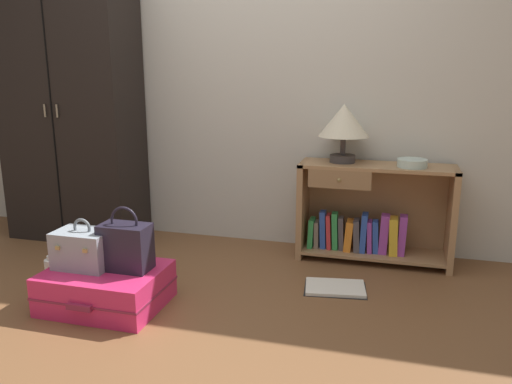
% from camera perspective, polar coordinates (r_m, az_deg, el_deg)
% --- Properties ---
extents(ground_plane, '(9.00, 9.00, 0.00)m').
position_cam_1_polar(ground_plane, '(2.65, -9.09, -15.24)').
color(ground_plane, brown).
extents(back_wall, '(6.40, 0.10, 2.60)m').
position_cam_1_polar(back_wall, '(3.73, -0.04, 14.12)').
color(back_wall, beige).
rests_on(back_wall, ground_plane).
extents(wardrobe, '(0.98, 0.47, 1.97)m').
position_cam_1_polar(wardrobe, '(4.06, -20.07, 8.84)').
color(wardrobe, black).
rests_on(wardrobe, ground_plane).
extents(bookshelf, '(1.01, 0.33, 0.66)m').
position_cam_1_polar(bookshelf, '(3.50, 12.72, -2.57)').
color(bookshelf, '#A37A51').
rests_on(bookshelf, ground_plane).
extents(table_lamp, '(0.33, 0.33, 0.39)m').
position_cam_1_polar(table_lamp, '(3.41, 9.86, 7.71)').
color(table_lamp, '#3D3838').
rests_on(table_lamp, bookshelf).
extents(bowl, '(0.19, 0.19, 0.05)m').
position_cam_1_polar(bowl, '(3.38, 17.17, 3.13)').
color(bowl, silver).
rests_on(bowl, bookshelf).
extents(suitcase_large, '(0.63, 0.51, 0.21)m').
position_cam_1_polar(suitcase_large, '(2.94, -16.50, -10.25)').
color(suitcase_large, '#DB2860').
rests_on(suitcase_large, ground_plane).
extents(train_case, '(0.30, 0.22, 0.28)m').
position_cam_1_polar(train_case, '(2.93, -18.82, -6.05)').
color(train_case, '#8E99A3').
rests_on(train_case, suitcase_large).
extents(handbag, '(0.27, 0.16, 0.35)m').
position_cam_1_polar(handbag, '(2.83, -14.46, -5.92)').
color(handbag, '#231E2D').
rests_on(handbag, suitcase_large).
extents(bottle, '(0.08, 0.08, 0.21)m').
position_cam_1_polar(bottle, '(3.24, -21.90, -8.56)').
color(bottle, white).
rests_on(bottle, ground_plane).
extents(open_book_on_floor, '(0.39, 0.29, 0.02)m').
position_cam_1_polar(open_book_on_floor, '(3.09, 8.90, -10.61)').
color(open_book_on_floor, white).
rests_on(open_book_on_floor, ground_plane).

